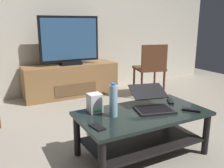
{
  "coord_description": "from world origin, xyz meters",
  "views": [
    {
      "loc": [
        -1.12,
        -1.92,
        1.2
      ],
      "look_at": [
        0.03,
        0.25,
        0.57
      ],
      "focal_mm": 38.92,
      "sensor_mm": 36.0,
      "label": 1
    }
  ],
  "objects_px": {
    "dining_chair": "(151,67)",
    "soundbar_remote": "(170,101)",
    "router_box": "(95,103)",
    "cell_phone": "(97,127)",
    "water_bottle_near": "(113,101)",
    "laptop": "(152,102)",
    "television": "(70,41)",
    "media_cabinet": "(71,80)",
    "tv_remote": "(191,110)",
    "coffee_table": "(142,125)"
  },
  "relations": [
    {
      "from": "water_bottle_near",
      "to": "dining_chair",
      "type": "bearing_deg",
      "value": 44.46
    },
    {
      "from": "water_bottle_near",
      "to": "router_box",
      "type": "bearing_deg",
      "value": 120.33
    },
    {
      "from": "television",
      "to": "router_box",
      "type": "distance_m",
      "value": 1.96
    },
    {
      "from": "dining_chair",
      "to": "router_box",
      "type": "distance_m",
      "value": 1.98
    },
    {
      "from": "router_box",
      "to": "cell_phone",
      "type": "xyz_separation_m",
      "value": [
        -0.12,
        -0.31,
        -0.08
      ]
    },
    {
      "from": "dining_chair",
      "to": "router_box",
      "type": "bearing_deg",
      "value": -141.04
    },
    {
      "from": "router_box",
      "to": "cell_phone",
      "type": "distance_m",
      "value": 0.35
    },
    {
      "from": "laptop",
      "to": "tv_remote",
      "type": "xyz_separation_m",
      "value": [
        0.27,
        -0.23,
        -0.05
      ]
    },
    {
      "from": "dining_chair",
      "to": "soundbar_remote",
      "type": "relative_size",
      "value": 5.38
    },
    {
      "from": "soundbar_remote",
      "to": "router_box",
      "type": "bearing_deg",
      "value": -155.0
    },
    {
      "from": "media_cabinet",
      "to": "dining_chair",
      "type": "distance_m",
      "value": 1.33
    },
    {
      "from": "router_box",
      "to": "tv_remote",
      "type": "relative_size",
      "value": 1.05
    },
    {
      "from": "laptop",
      "to": "cell_phone",
      "type": "height_order",
      "value": "laptop"
    },
    {
      "from": "television",
      "to": "dining_chair",
      "type": "height_order",
      "value": "television"
    },
    {
      "from": "television",
      "to": "router_box",
      "type": "height_order",
      "value": "television"
    },
    {
      "from": "dining_chair",
      "to": "water_bottle_near",
      "type": "xyz_separation_m",
      "value": [
        -1.44,
        -1.42,
        0.06
      ]
    },
    {
      "from": "tv_remote",
      "to": "laptop",
      "type": "bearing_deg",
      "value": 99.38
    },
    {
      "from": "laptop",
      "to": "soundbar_remote",
      "type": "height_order",
      "value": "laptop"
    },
    {
      "from": "coffee_table",
      "to": "laptop",
      "type": "height_order",
      "value": "laptop"
    },
    {
      "from": "laptop",
      "to": "television",
      "type": "bearing_deg",
      "value": 92.72
    },
    {
      "from": "laptop",
      "to": "cell_phone",
      "type": "bearing_deg",
      "value": -166.16
    },
    {
      "from": "media_cabinet",
      "to": "router_box",
      "type": "height_order",
      "value": "router_box"
    },
    {
      "from": "dining_chair",
      "to": "laptop",
      "type": "xyz_separation_m",
      "value": [
        -1.04,
        -1.41,
        -0.02
      ]
    },
    {
      "from": "media_cabinet",
      "to": "water_bottle_near",
      "type": "relative_size",
      "value": 5.23
    },
    {
      "from": "coffee_table",
      "to": "cell_phone",
      "type": "relative_size",
      "value": 8.25
    },
    {
      "from": "router_box",
      "to": "laptop",
      "type": "bearing_deg",
      "value": -17.68
    },
    {
      "from": "television",
      "to": "water_bottle_near",
      "type": "height_order",
      "value": "television"
    },
    {
      "from": "laptop",
      "to": "router_box",
      "type": "distance_m",
      "value": 0.53
    },
    {
      "from": "cell_phone",
      "to": "soundbar_remote",
      "type": "bearing_deg",
      "value": 4.23
    },
    {
      "from": "cell_phone",
      "to": "media_cabinet",
      "type": "bearing_deg",
      "value": 67.79
    },
    {
      "from": "dining_chair",
      "to": "cell_phone",
      "type": "relative_size",
      "value": 6.15
    },
    {
      "from": "router_box",
      "to": "water_bottle_near",
      "type": "bearing_deg",
      "value": -59.67
    },
    {
      "from": "television",
      "to": "water_bottle_near",
      "type": "distance_m",
      "value": 2.1
    },
    {
      "from": "router_box",
      "to": "coffee_table",
      "type": "bearing_deg",
      "value": -28.36
    },
    {
      "from": "cell_phone",
      "to": "television",
      "type": "bearing_deg",
      "value": 67.67
    },
    {
      "from": "coffee_table",
      "to": "tv_remote",
      "type": "xyz_separation_m",
      "value": [
        0.4,
        -0.19,
        0.14
      ]
    },
    {
      "from": "water_bottle_near",
      "to": "soundbar_remote",
      "type": "distance_m",
      "value": 0.7
    },
    {
      "from": "tv_remote",
      "to": "soundbar_remote",
      "type": "bearing_deg",
      "value": 48.72
    },
    {
      "from": "dining_chair",
      "to": "tv_remote",
      "type": "distance_m",
      "value": 1.81
    },
    {
      "from": "television",
      "to": "soundbar_remote",
      "type": "height_order",
      "value": "television"
    },
    {
      "from": "media_cabinet",
      "to": "water_bottle_near",
      "type": "height_order",
      "value": "water_bottle_near"
    },
    {
      "from": "soundbar_remote",
      "to": "television",
      "type": "bearing_deg",
      "value": 133.36
    },
    {
      "from": "laptop",
      "to": "water_bottle_near",
      "type": "height_order",
      "value": "water_bottle_near"
    },
    {
      "from": "dining_chair",
      "to": "cell_phone",
      "type": "distance_m",
      "value": 2.28
    },
    {
      "from": "media_cabinet",
      "to": "laptop",
      "type": "height_order",
      "value": "laptop"
    },
    {
      "from": "laptop",
      "to": "tv_remote",
      "type": "height_order",
      "value": "laptop"
    },
    {
      "from": "media_cabinet",
      "to": "tv_remote",
      "type": "xyz_separation_m",
      "value": [
        0.37,
        -2.29,
        0.16
      ]
    },
    {
      "from": "water_bottle_near",
      "to": "cell_phone",
      "type": "relative_size",
      "value": 2.08
    },
    {
      "from": "tv_remote",
      "to": "television",
      "type": "bearing_deg",
      "value": 59.21
    },
    {
      "from": "coffee_table",
      "to": "cell_phone",
      "type": "xyz_separation_m",
      "value": [
        -0.5,
        -0.11,
        0.13
      ]
    }
  ]
}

